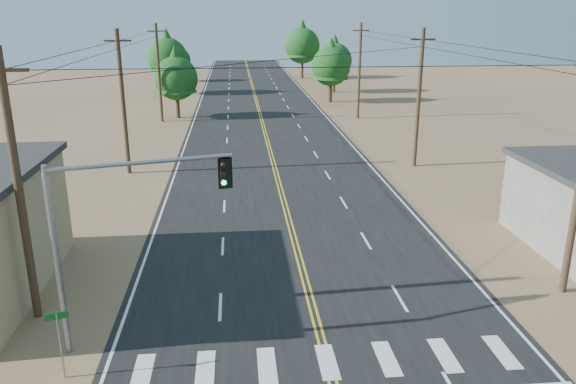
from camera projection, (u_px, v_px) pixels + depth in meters
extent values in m
cube|color=black|center=(277.00, 177.00, 39.37)|extent=(15.00, 200.00, 0.02)
cylinder|color=#4C3826|center=(19.00, 191.00, 19.84)|extent=(0.30, 0.30, 10.00)
cube|color=#4C3826|center=(0.00, 70.00, 18.56)|extent=(1.80, 0.12, 0.12)
cylinder|color=#4C3826|center=(123.00, 103.00, 38.80)|extent=(0.30, 0.30, 10.00)
cube|color=#4C3826|center=(118.00, 41.00, 37.51)|extent=(1.80, 0.12, 0.12)
cylinder|color=#4C3826|center=(159.00, 73.00, 57.75)|extent=(0.30, 0.30, 10.00)
cube|color=#4C3826|center=(156.00, 31.00, 56.47)|extent=(1.80, 0.12, 0.12)
cylinder|color=#4C3826|center=(419.00, 99.00, 40.69)|extent=(0.30, 0.30, 10.00)
cube|color=#4C3826|center=(423.00, 39.00, 39.40)|extent=(1.80, 0.12, 0.12)
cylinder|color=#4C3826|center=(359.00, 71.00, 59.64)|extent=(0.30, 0.30, 10.00)
cube|color=#4C3826|center=(361.00, 30.00, 58.35)|extent=(1.80, 0.12, 0.12)
cylinder|color=gray|center=(58.00, 267.00, 18.15)|extent=(0.22, 0.22, 6.32)
cylinder|color=gray|center=(45.00, 174.00, 17.19)|extent=(0.16, 0.16, 0.54)
cylinder|color=gray|center=(143.00, 162.00, 18.09)|extent=(5.76, 1.57, 0.14)
cube|color=black|center=(225.00, 172.00, 19.12)|extent=(0.37, 0.34, 0.99)
sphere|color=black|center=(223.00, 165.00, 18.87)|extent=(0.18, 0.18, 0.18)
sphere|color=black|center=(224.00, 174.00, 18.97)|extent=(0.18, 0.18, 0.18)
sphere|color=#0CE533|center=(224.00, 183.00, 19.06)|extent=(0.18, 0.18, 0.18)
cylinder|color=gray|center=(61.00, 346.00, 17.42)|extent=(0.05, 0.05, 2.29)
cube|color=#0C561A|center=(56.00, 316.00, 17.10)|extent=(0.67, 0.22, 0.23)
cylinder|color=#3F2D1E|center=(178.00, 105.00, 60.93)|extent=(0.43, 0.43, 2.78)
cone|color=#134213|center=(175.00, 69.00, 59.75)|extent=(4.33, 4.33, 4.95)
sphere|color=#134213|center=(176.00, 78.00, 60.06)|extent=(4.64, 4.64, 4.64)
cylinder|color=#3F2D1E|center=(169.00, 82.00, 78.47)|extent=(0.41, 0.41, 3.27)
cone|color=#134213|center=(167.00, 49.00, 77.08)|extent=(5.08, 5.08, 5.81)
sphere|color=#134213|center=(168.00, 58.00, 77.44)|extent=(5.45, 5.45, 5.45)
cylinder|color=#3F2D1E|center=(180.00, 74.00, 93.06)|extent=(0.41, 0.41, 2.30)
cone|color=#134213|center=(179.00, 55.00, 92.08)|extent=(3.58, 3.58, 4.09)
sphere|color=#134213|center=(179.00, 60.00, 92.34)|extent=(3.83, 3.83, 3.83)
cylinder|color=#3F2D1E|center=(330.00, 91.00, 71.63)|extent=(0.48, 0.48, 2.94)
cone|color=#134213|center=(331.00, 58.00, 70.38)|extent=(4.57, 4.57, 5.22)
sphere|color=#134213|center=(331.00, 66.00, 70.71)|extent=(4.89, 4.89, 4.89)
cylinder|color=#3F2D1E|center=(334.00, 82.00, 80.38)|extent=(0.41, 0.41, 2.93)
cone|color=#134213|center=(335.00, 53.00, 79.13)|extent=(4.56, 4.56, 5.22)
sphere|color=#134213|center=(335.00, 60.00, 79.46)|extent=(4.89, 4.89, 4.89)
cylinder|color=#3F2D1E|center=(302.00, 68.00, 97.24)|extent=(0.46, 0.46, 3.61)
cone|color=#134213|center=(302.00, 38.00, 95.71)|extent=(5.61, 5.61, 6.41)
sphere|color=#134213|center=(302.00, 46.00, 96.10)|extent=(6.01, 6.01, 6.01)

